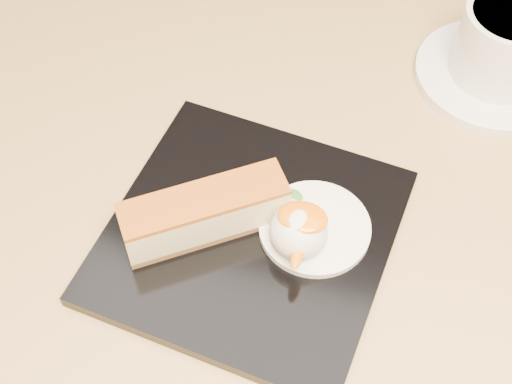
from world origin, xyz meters
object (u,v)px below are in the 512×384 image
(cheesecake, at_px, (205,213))
(coffee_cup, at_px, (508,43))
(ice_cream_scoop, at_px, (298,232))
(table, at_px, (266,300))
(dessert_plate, at_px, (250,236))
(saucer, at_px, (493,75))

(cheesecake, xyz_separation_m, coffee_cup, (0.22, 0.24, 0.01))
(ice_cream_scoop, distance_m, coffee_cup, 0.28)
(table, distance_m, dessert_plate, 0.16)
(saucer, bearing_deg, coffee_cup, -21.58)
(cheesecake, relative_size, ice_cream_scoop, 2.81)
(ice_cream_scoop, height_order, coffee_cup, coffee_cup)
(table, relative_size, coffee_cup, 7.01)
(cheesecake, bearing_deg, table, 2.16)
(cheesecake, height_order, coffee_cup, coffee_cup)
(ice_cream_scoop, relative_size, saucer, 0.30)
(saucer, height_order, coffee_cup, coffee_cup)
(saucer, distance_m, coffee_cup, 0.04)
(dessert_plate, bearing_deg, saucer, 52.64)
(table, height_order, cheesecake, cheesecake)
(table, height_order, coffee_cup, coffee_cup)
(coffee_cup, bearing_deg, ice_cream_scoop, -99.05)
(dessert_plate, bearing_deg, cheesecake, -171.87)
(table, relative_size, ice_cream_scoop, 17.53)
(table, distance_m, ice_cream_scoop, 0.20)
(dessert_plate, height_order, ice_cream_scoop, ice_cream_scoop)
(dessert_plate, relative_size, cheesecake, 1.71)
(ice_cream_scoop, bearing_deg, dessert_plate, 172.87)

